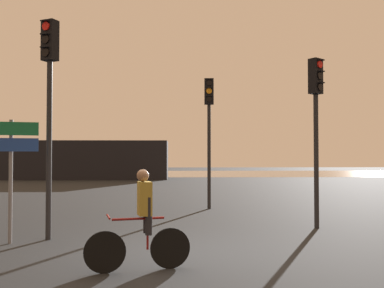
# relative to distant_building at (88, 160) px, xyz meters

# --- Properties ---
(ground_plane) EXTENTS (120.00, 120.00, 0.00)m
(ground_plane) POSITION_rel_distant_building_xyz_m (7.17, -26.51, -1.51)
(ground_plane) COLOR black
(water_strip) EXTENTS (80.00, 16.00, 0.01)m
(water_strip) POSITION_rel_distant_building_xyz_m (7.17, 10.00, -1.51)
(water_strip) COLOR gray
(water_strip) RESTS_ON ground
(distant_building) EXTENTS (12.78, 4.00, 3.02)m
(distant_building) POSITION_rel_distant_building_xyz_m (0.00, 0.00, 0.00)
(distant_building) COLOR black
(distant_building) RESTS_ON ground
(traffic_light_near_left) EXTENTS (0.39, 0.41, 4.85)m
(traffic_light_near_left) POSITION_rel_distant_building_xyz_m (4.39, -25.06, 1.84)
(traffic_light_near_left) COLOR black
(traffic_light_near_left) RESTS_ON ground
(traffic_light_center) EXTENTS (0.33, 0.35, 4.54)m
(traffic_light_center) POSITION_rel_distant_building_xyz_m (8.32, -19.74, 1.64)
(traffic_light_center) COLOR black
(traffic_light_center) RESTS_ON ground
(traffic_light_near_right) EXTENTS (0.40, 0.42, 4.32)m
(traffic_light_near_right) POSITION_rel_distant_building_xyz_m (10.76, -23.80, 1.50)
(traffic_light_near_right) COLOR black
(traffic_light_near_right) RESTS_ON ground
(direction_sign_post) EXTENTS (1.07, 0.30, 2.60)m
(direction_sign_post) POSITION_rel_distant_building_xyz_m (3.72, -25.48, 0.28)
(direction_sign_post) COLOR slate
(direction_sign_post) RESTS_ON ground
(cyclist) EXTENTS (1.67, 0.57, 1.62)m
(cyclist) POSITION_rel_distant_building_xyz_m (6.66, -27.66, -0.69)
(cyclist) COLOR black
(cyclist) RESTS_ON ground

